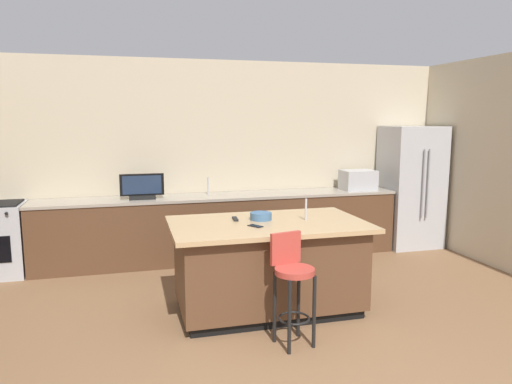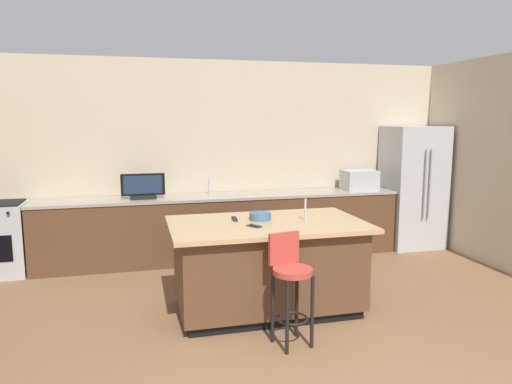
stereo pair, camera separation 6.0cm
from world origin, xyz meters
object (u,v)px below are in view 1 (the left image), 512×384
tv_remote (235,219)px  microwave (358,180)px  fruit_bowl (261,216)px  bar_stool_center (292,279)px  cell_phone (255,226)px  tv_monitor (142,188)px  refrigerator (411,187)px  kitchen_island (268,265)px

tv_remote → microwave: bearing=41.8°
fruit_bowl → tv_remote: fruit_bowl is taller
bar_stool_center → cell_phone: (-0.16, 0.61, 0.34)m
tv_remote → tv_monitor: bearing=122.3°
refrigerator → tv_remote: 3.52m
tv_remote → cell_phone: bearing=-66.1°
cell_phone → microwave: bearing=12.4°
refrigerator → bar_stool_center: bearing=-137.0°
cell_phone → tv_monitor: bearing=84.8°
microwave → cell_phone: (-2.11, -2.05, -0.12)m
refrigerator → microwave: size_ratio=3.80×
cell_phone → tv_remote: tv_remote is taller
kitchen_island → fruit_bowl: fruit_bowl is taller
refrigerator → tv_remote: refrigerator is taller
microwave → tv_remote: (-2.24, -1.71, -0.12)m
kitchen_island → tv_remote: (-0.29, 0.19, 0.46)m
bar_stool_center → fruit_bowl: 0.97m
bar_stool_center → microwave: bearing=41.1°
tv_monitor → tv_remote: size_ratio=3.30×
tv_remote → refrigerator: bearing=32.7°
microwave → tv_remote: size_ratio=2.82×
bar_stool_center → cell_phone: 0.72m
microwave → tv_remote: 2.82m
tv_monitor → bar_stool_center: bearing=-66.1°
kitchen_island → cell_phone: 0.51m
refrigerator → tv_monitor: 3.98m
tv_monitor → tv_remote: tv_monitor is taller
refrigerator → cell_phone: bearing=-146.0°
microwave → tv_remote: bearing=-142.7°
kitchen_island → microwave: microwave is taller
tv_remote → kitchen_island: bearing=-28.5°
kitchen_island → microwave: 2.77m
microwave → refrigerator: bearing=-2.8°
tv_monitor → microwave: bearing=1.0°
bar_stool_center → fruit_bowl: bearing=79.3°
tv_monitor → fruit_bowl: (1.13, -1.72, -0.10)m
refrigerator → fruit_bowl: bearing=-148.7°
microwave → tv_monitor: (-3.11, -0.05, 0.01)m
refrigerator → bar_stool_center: 3.86m
refrigerator → tv_monitor: refrigerator is taller
refrigerator → bar_stool_center: size_ratio=1.89×
fruit_bowl → tv_remote: 0.26m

